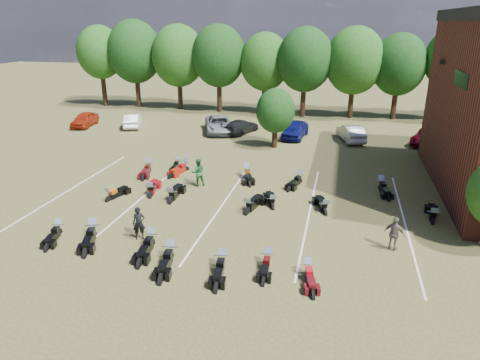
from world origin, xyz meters
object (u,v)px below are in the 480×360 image
(car_0, at_px, (85,119))
(car_4, at_px, (295,129))
(motorcycle_3, at_px, (152,246))
(person_green, at_px, (198,172))
(person_black, at_px, (139,223))
(motorcycle_0, at_px, (59,235))
(person_grey, at_px, (395,234))
(motorcycle_7, at_px, (151,197))
(motorcycle_14, at_px, (149,172))

(car_0, distance_m, car_4, 21.10)
(motorcycle_3, bearing_deg, person_green, 85.61)
(motorcycle_3, bearing_deg, person_black, 138.15)
(person_black, bearing_deg, person_green, 59.50)
(motorcycle_0, bearing_deg, motorcycle_3, -15.45)
(person_grey, bearing_deg, car_0, -8.13)
(person_green, relative_size, motorcycle_0, 0.87)
(person_black, relative_size, motorcycle_0, 0.78)
(motorcycle_0, height_order, motorcycle_7, motorcycle_7)
(motorcycle_7, bearing_deg, person_green, -145.44)
(motorcycle_7, height_order, motorcycle_14, motorcycle_7)
(car_0, relative_size, car_4, 0.92)
(person_grey, bearing_deg, motorcycle_7, 12.37)
(person_black, xyz_separation_m, motorcycle_0, (-4.10, -0.59, -0.82))
(car_0, xyz_separation_m, person_grey, (27.90, -18.80, 0.12))
(motorcycle_3, bearing_deg, car_4, 71.59)
(car_0, bearing_deg, person_grey, -43.02)
(person_grey, height_order, motorcycle_3, person_grey)
(car_0, distance_m, person_grey, 33.64)
(car_4, xyz_separation_m, person_black, (-5.11, -21.02, 0.06))
(person_green, xyz_separation_m, person_grey, (11.45, -5.73, -0.09))
(person_grey, distance_m, motorcycle_14, 17.44)
(person_green, bearing_deg, person_black, 55.42)
(motorcycle_3, bearing_deg, motorcycle_14, 108.02)
(person_black, xyz_separation_m, person_grey, (11.91, 1.74, 0.00))
(person_grey, distance_m, motorcycle_7, 14.05)
(car_0, relative_size, person_green, 2.26)
(car_0, height_order, person_black, person_black)
(car_4, relative_size, motorcycle_7, 1.81)
(motorcycle_0, distance_m, motorcycle_14, 9.86)
(person_black, bearing_deg, car_4, 49.36)
(person_grey, xyz_separation_m, motorcycle_3, (-11.03, -2.34, -0.82))
(person_black, bearing_deg, car_0, 100.93)
(person_black, xyz_separation_m, motorcycle_7, (-1.73, 5.00, -0.82))
(motorcycle_0, bearing_deg, person_black, -7.13)
(person_green, height_order, motorcycle_3, person_green)
(car_0, xyz_separation_m, motorcycle_3, (16.87, -21.14, -0.70))
(car_0, distance_m, person_green, 21.01)
(car_4, relative_size, person_grey, 2.73)
(person_black, distance_m, motorcycle_0, 4.23)
(person_green, height_order, motorcycle_0, person_green)
(car_4, relative_size, motorcycle_3, 1.88)
(car_4, height_order, person_grey, person_grey)
(car_0, xyz_separation_m, car_4, (21.10, 0.48, 0.06))
(person_black, relative_size, motorcycle_7, 0.66)
(motorcycle_3, distance_m, motorcycle_14, 10.92)
(car_4, bearing_deg, car_0, -171.75)
(person_black, bearing_deg, person_grey, -18.67)
(car_0, xyz_separation_m, motorcycle_0, (11.89, -21.12, -0.70))
(person_black, relative_size, person_green, 0.90)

